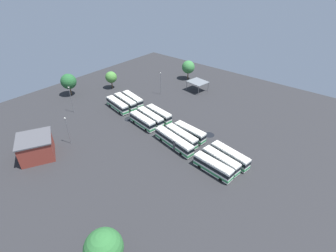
# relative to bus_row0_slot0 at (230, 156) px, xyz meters

# --- Properties ---
(ground_plane) EXTENTS (122.96, 122.96, 0.00)m
(ground_plane) POSITION_rel_bus_row0_slot0_xyz_m (22.65, -0.15, -1.88)
(ground_plane) COLOR #28282B
(bus_row0_slot0) EXTENTS (11.54, 4.38, 3.56)m
(bus_row0_slot0) POSITION_rel_bus_row0_slot0_xyz_m (0.00, 0.00, 0.00)
(bus_row0_slot0) COLOR silver
(bus_row0_slot0) RESTS_ON ground_plane
(bus_row0_slot1) EXTENTS (11.04, 4.21, 3.56)m
(bus_row0_slot1) POSITION_rel_bus_row0_slot0_xyz_m (0.81, 3.35, -0.00)
(bus_row0_slot1) COLOR silver
(bus_row0_slot1) RESTS_ON ground_plane
(bus_row0_slot2) EXTENTS (10.95, 3.52, 3.56)m
(bus_row0_slot2) POSITION_rel_bus_row0_slot0_xyz_m (1.17, 6.62, -0.00)
(bus_row0_slot2) COLOR silver
(bus_row0_slot2) RESTS_ON ground_plane
(bus_row1_slot0) EXTENTS (10.93, 3.51, 3.56)m
(bus_row1_slot0) POSITION_rel_bus_row0_slot0_xyz_m (14.74, -2.30, -0.00)
(bus_row1_slot0) COLOR silver
(bus_row1_slot0) RESTS_ON ground_plane
(bus_row1_slot1) EXTENTS (11.78, 4.44, 3.56)m
(bus_row1_slot1) POSITION_rel_bus_row0_slot0_xyz_m (15.33, 1.10, 0.00)
(bus_row1_slot1) COLOR silver
(bus_row1_slot1) RESTS_ON ground_plane
(bus_row1_slot2) EXTENTS (14.42, 4.98, 3.56)m
(bus_row1_slot2) POSITION_rel_bus_row0_slot0_xyz_m (15.54, 4.40, 0.00)
(bus_row1_slot2) COLOR silver
(bus_row1_slot2) RESTS_ON ground_plane
(bus_row2_slot0) EXTENTS (10.99, 4.09, 3.56)m
(bus_row2_slot0) POSITION_rel_bus_row0_slot0_xyz_m (29.33, -4.54, -0.00)
(bus_row2_slot0) COLOR silver
(bus_row2_slot0) RESTS_ON ground_plane
(bus_row2_slot1) EXTENTS (11.79, 4.52, 3.56)m
(bus_row2_slot1) POSITION_rel_bus_row0_slot0_xyz_m (30.10, -1.13, 0.00)
(bus_row2_slot1) COLOR silver
(bus_row2_slot1) RESTS_ON ground_plane
(bus_row2_slot2) EXTENTS (10.86, 4.05, 3.56)m
(bus_row2_slot2) POSITION_rel_bus_row0_slot0_xyz_m (30.36, 2.24, -0.00)
(bus_row2_slot2) COLOR silver
(bus_row2_slot2) RESTS_ON ground_plane
(bus_row3_slot0) EXTENTS (11.21, 4.76, 3.56)m
(bus_row3_slot0) POSITION_rel_bus_row0_slot0_xyz_m (44.49, -6.76, -0.00)
(bus_row3_slot0) COLOR silver
(bus_row3_slot0) RESTS_ON ground_plane
(bus_row3_slot1) EXTENTS (11.95, 4.63, 3.56)m
(bus_row3_slot1) POSITION_rel_bus_row0_slot0_xyz_m (45.02, -3.51, 0.00)
(bus_row3_slot1) COLOR silver
(bus_row3_slot1) RESTS_ON ground_plane
(bus_row3_slot2) EXTENTS (11.59, 4.46, 3.56)m
(bus_row3_slot2) POSITION_rel_bus_row0_slot0_xyz_m (45.34, 0.01, 0.00)
(bus_row3_slot2) COLOR silver
(bus_row3_slot2) RESTS_ON ground_plane
(depot_building) EXTENTS (12.11, 12.00, 6.17)m
(depot_building) POSITION_rel_bus_row0_slot0_xyz_m (41.48, 31.71, 1.22)
(depot_building) COLOR maroon
(depot_building) RESTS_ON ground_plane
(maintenance_shelter) EXTENTS (8.15, 7.53, 4.07)m
(maintenance_shelter) POSITION_rel_bus_row0_slot0_xyz_m (32.36, -32.34, 1.96)
(maintenance_shelter) COLOR slate
(maintenance_shelter) RESTS_ON ground_plane
(lamp_post_near_entrance) EXTENTS (0.56, 0.28, 9.73)m
(lamp_post_near_entrance) POSITION_rel_bus_row0_slot0_xyz_m (55.93, 11.38, 3.41)
(lamp_post_near_entrance) COLOR slate
(lamp_post_near_entrance) RESTS_ON ground_plane
(lamp_post_far_corner) EXTENTS (0.56, 0.28, 8.76)m
(lamp_post_far_corner) POSITION_rel_bus_row0_slot0_xyz_m (39.98, 22.70, 2.92)
(lamp_post_far_corner) COLOR slate
(lamp_post_far_corner) RESTS_ON ground_plane
(lamp_post_mid_lot) EXTENTS (0.56, 0.28, 9.23)m
(lamp_post_mid_lot) POSITION_rel_bus_row0_slot0_xyz_m (41.83, -19.91, 3.16)
(lamp_post_mid_lot) COLOR slate
(lamp_post_mid_lot) RESTS_ON ground_plane
(tree_south_edge) EXTENTS (5.78, 5.78, 8.60)m
(tree_south_edge) POSITION_rel_bus_row0_slot0_xyz_m (43.00, -40.28, 3.82)
(tree_south_edge) COLOR brown
(tree_south_edge) RESTS_ON ground_plane
(tree_north_edge) EXTENTS (6.63, 6.63, 8.60)m
(tree_north_edge) POSITION_rel_bus_row0_slot0_xyz_m (2.78, 38.96, 3.40)
(tree_north_edge) COLOR brown
(tree_north_edge) RESTS_ON ground_plane
(tree_northwest) EXTENTS (4.78, 4.78, 7.35)m
(tree_northwest) POSITION_rel_bus_row0_slot0_xyz_m (61.81, -11.15, 3.06)
(tree_northwest) COLOR brown
(tree_northwest) RESTS_ON ground_plane
(tree_west_edge) EXTENTS (6.05, 6.05, 8.89)m
(tree_west_edge) POSITION_rel_bus_row0_slot0_xyz_m (69.33, 3.96, 3.97)
(tree_west_edge) COLOR brown
(tree_west_edge) RESTS_ON ground_plane
(puddle_between_rows) EXTENTS (3.00, 3.00, 0.01)m
(puddle_between_rows) POSITION_rel_bus_row0_slot0_xyz_m (21.13, -2.16, -1.88)
(puddle_between_rows) COLOR black
(puddle_between_rows) RESTS_ON ground_plane
(puddle_near_shelter) EXTENTS (3.45, 3.45, 0.01)m
(puddle_near_shelter) POSITION_rel_bus_row0_slot0_xyz_m (36.95, 1.98, -1.88)
(puddle_near_shelter) COLOR black
(puddle_near_shelter) RESTS_ON ground_plane
(puddle_front_lane) EXTENTS (3.15, 3.15, 0.01)m
(puddle_front_lane) POSITION_rel_bus_row0_slot0_xyz_m (10.77, -7.33, -1.88)
(puddle_front_lane) COLOR black
(puddle_front_lane) RESTS_ON ground_plane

